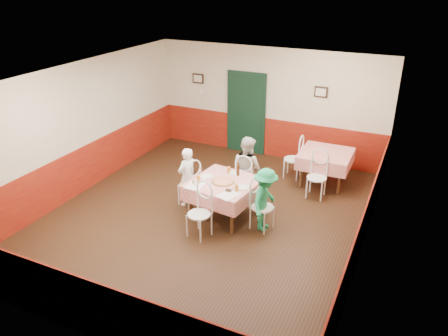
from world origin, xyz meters
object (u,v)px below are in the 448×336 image
at_px(pizza, 223,181).
at_px(glass_b, 237,188).
at_px(chair_far, 245,180).
at_px(glass_c, 229,170).
at_px(chair_second_b, 317,178).
at_px(glass_a, 199,179).
at_px(second_table, 325,168).
at_px(diner_left, 187,177).
at_px(chair_right, 262,207).
at_px(main_table, 224,199).
at_px(chair_near, 199,214).
at_px(wallet, 229,190).
at_px(diner_right, 265,200).
at_px(chair_left, 189,185).
at_px(chair_second_a, 293,159).
at_px(beer_bottle, 238,170).
at_px(diner_far, 247,168).

relative_size(pizza, glass_b, 3.34).
bearing_deg(chair_far, glass_c, 58.71).
bearing_deg(chair_second_b, glass_a, -136.96).
bearing_deg(second_table, diner_left, -136.90).
bearing_deg(chair_right, main_table, 95.95).
bearing_deg(chair_near, wallet, 68.71).
bearing_deg(diner_right, chair_left, 82.28).
relative_size(chair_far, glass_a, 6.99).
bearing_deg(diner_left, chair_second_a, 162.24).
distance_m(second_table, chair_second_b, 0.75).
height_order(main_table, second_table, same).
height_order(chair_right, diner_right, diner_right).
bearing_deg(diner_right, glass_c, 61.40).
bearing_deg(beer_bottle, second_table, 55.51).
relative_size(pizza, diner_far, 0.30).
relative_size(wallet, diner_right, 0.09).
bearing_deg(chair_right, pizza, 97.51).
height_order(main_table, chair_second_b, chair_second_b).
height_order(chair_near, diner_right, diner_right).
distance_m(chair_second_b, pizza, 2.18).
distance_m(pizza, beer_bottle, 0.44).
bearing_deg(glass_b, wallet, -157.41).
distance_m(chair_second_b, beer_bottle, 1.83).
xyz_separation_m(pizza, diner_right, (0.90, -0.09, -0.15)).
relative_size(chair_right, chair_near, 1.00).
height_order(chair_right, chair_second_b, same).
distance_m(chair_second_b, glass_a, 2.63).
relative_size(chair_left, glass_c, 7.08).
height_order(second_table, diner_right, diner_right).
bearing_deg(main_table, second_table, 57.81).
distance_m(chair_left, chair_near, 1.20).
xyz_separation_m(beer_bottle, diner_right, (0.76, -0.50, -0.26)).
bearing_deg(second_table, diner_right, -103.05).
relative_size(chair_far, diner_right, 0.72).
bearing_deg(diner_far, second_table, -112.32).
height_order(main_table, glass_c, glass_c).
distance_m(second_table, diner_right, 2.50).
height_order(chair_second_b, diner_far, diner_far).
height_order(chair_second_b, glass_a, chair_second_b).
height_order(glass_b, glass_c, glass_c).
relative_size(second_table, beer_bottle, 4.59).
xyz_separation_m(chair_second_a, chair_second_b, (0.75, -0.75, 0.00)).
height_order(chair_second_a, diner_far, diner_far).
xyz_separation_m(main_table, pizza, (-0.01, -0.02, 0.40)).
relative_size(chair_second_b, pizza, 2.17).
bearing_deg(glass_c, pizza, -79.77).
height_order(glass_a, beer_bottle, beer_bottle).
bearing_deg(chair_left, main_table, 103.99).
height_order(chair_right, chair_far, same).
relative_size(glass_c, diner_left, 0.10).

